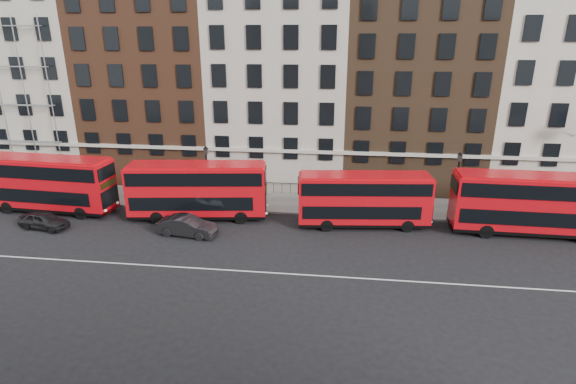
# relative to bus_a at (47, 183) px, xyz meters

# --- Properties ---
(ground) EXTENTS (120.00, 120.00, 0.00)m
(ground) POSITION_rel_bus_a_xyz_m (18.20, -6.17, -2.54)
(ground) COLOR black
(ground) RESTS_ON ground
(pavement) EXTENTS (80.00, 5.00, 0.15)m
(pavement) POSITION_rel_bus_a_xyz_m (18.20, 4.33, -2.47)
(pavement) COLOR gray
(pavement) RESTS_ON ground
(kerb) EXTENTS (80.00, 0.30, 0.16)m
(kerb) POSITION_rel_bus_a_xyz_m (18.20, 1.83, -2.46)
(kerb) COLOR gray
(kerb) RESTS_ON ground
(road_centre_line) EXTENTS (70.00, 0.12, 0.01)m
(road_centre_line) POSITION_rel_bus_a_xyz_m (18.20, -8.17, -2.54)
(road_centre_line) COLOR white
(road_centre_line) RESTS_ON ground
(building_terrace) EXTENTS (64.00, 11.95, 22.00)m
(building_terrace) POSITION_rel_bus_a_xyz_m (17.89, 11.71, 7.70)
(building_terrace) COLOR #B7B09E
(building_terrace) RESTS_ON ground
(bus_a) EXTENTS (11.42, 3.41, 4.74)m
(bus_a) POSITION_rel_bus_a_xyz_m (0.00, 0.00, 0.00)
(bus_a) COLOR red
(bus_a) RESTS_ON ground
(bus_b) EXTENTS (11.27, 4.01, 4.64)m
(bus_b) POSITION_rel_bus_a_xyz_m (12.99, -0.01, -0.05)
(bus_b) COLOR red
(bus_b) RESTS_ON ground
(bus_c) EXTENTS (10.34, 3.49, 4.26)m
(bus_c) POSITION_rel_bus_a_xyz_m (26.24, -0.01, -0.25)
(bus_c) COLOR red
(bus_c) RESTS_ON ground
(bus_d) EXTENTS (11.17, 2.92, 4.67)m
(bus_d) POSITION_rel_bus_a_xyz_m (38.41, -0.00, -0.04)
(bus_d) COLOR red
(bus_d) RESTS_ON ground
(car_rear) EXTENTS (4.16, 2.22, 1.35)m
(car_rear) POSITION_rel_bus_a_xyz_m (1.75, -3.48, -1.87)
(car_rear) COLOR black
(car_rear) RESTS_ON ground
(car_front) EXTENTS (4.63, 2.12, 1.47)m
(car_front) POSITION_rel_bus_a_xyz_m (13.19, -3.34, -1.80)
(car_front) COLOR black
(car_front) RESTS_ON ground
(lamp_post_left) EXTENTS (0.44, 0.44, 5.33)m
(lamp_post_left) POSITION_rel_bus_a_xyz_m (13.09, 2.61, 0.54)
(lamp_post_left) COLOR black
(lamp_post_left) RESTS_ON pavement
(lamp_post_right) EXTENTS (0.44, 0.44, 5.33)m
(lamp_post_right) POSITION_rel_bus_a_xyz_m (33.79, 3.02, 0.54)
(lamp_post_right) COLOR black
(lamp_post_right) RESTS_ON pavement
(traffic_light) EXTENTS (0.25, 0.45, 3.27)m
(traffic_light) POSITION_rel_bus_a_xyz_m (41.36, 2.48, -0.09)
(traffic_light) COLOR black
(traffic_light) RESTS_ON pavement
(iron_railings) EXTENTS (6.60, 0.06, 1.00)m
(iron_railings) POSITION_rel_bus_a_xyz_m (18.20, 6.53, -1.89)
(iron_railings) COLOR black
(iron_railings) RESTS_ON pavement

